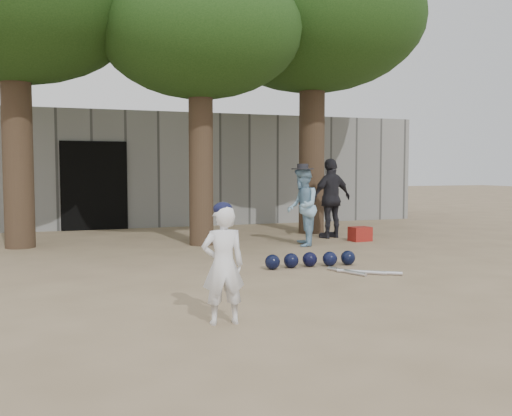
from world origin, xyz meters
name	(u,v)px	position (x,y,z in m)	size (l,w,h in m)	color
ground	(239,288)	(0.00, 0.00, 0.00)	(70.00, 70.00, 0.00)	#937C5E
boy_player	(223,265)	(-0.67, -1.54, 0.58)	(0.43, 0.28, 1.17)	white
spectator_blue	(302,207)	(2.43, 3.35, 0.78)	(0.75, 0.59, 1.55)	#87B2D0
spectator_dark	(331,198)	(3.57, 4.33, 0.87)	(1.02, 0.43, 1.75)	black
red_bag	(360,234)	(3.89, 3.63, 0.15)	(0.42, 0.32, 0.30)	#9D2C15
back_building	(129,169)	(0.00, 10.33, 1.50)	(16.00, 5.24, 3.00)	gray
helmet_row	(311,260)	(1.54, 1.11, 0.12)	(1.51, 0.29, 0.23)	black
bat_pile	(362,272)	(1.99, 0.33, 0.03)	(0.82, 0.81, 0.06)	silver
tree_row	(197,17)	(0.74, 5.02, 4.69)	(11.40, 5.80, 6.69)	brown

